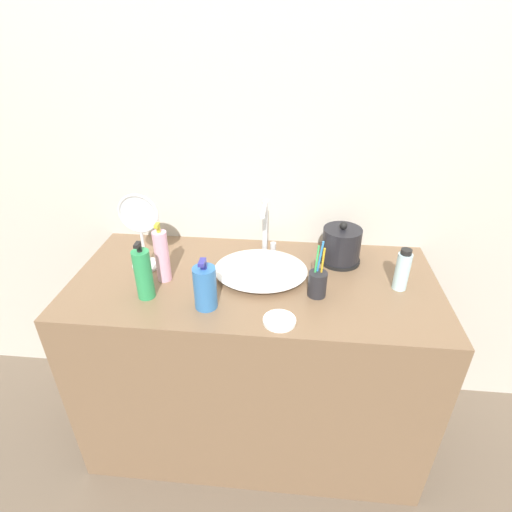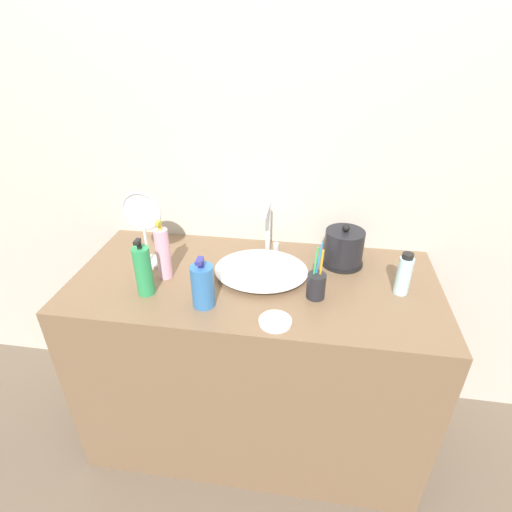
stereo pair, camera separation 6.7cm
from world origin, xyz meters
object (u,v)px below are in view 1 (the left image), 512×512
(electric_kettle, at_px, (341,247))
(toothbrush_cup, at_px, (317,283))
(hand_cream_bottle, at_px, (162,256))
(vanity_mirror, at_px, (140,228))
(mouthwash_bottle, at_px, (402,270))
(faucet, at_px, (266,226))
(shampoo_bottle, at_px, (143,274))
(lotion_bottle, at_px, (205,287))

(electric_kettle, height_order, toothbrush_cup, toothbrush_cup)
(hand_cream_bottle, bearing_deg, vanity_mirror, 140.47)
(mouthwash_bottle, xyz_separation_m, vanity_mirror, (-0.95, 0.06, 0.09))
(faucet, height_order, toothbrush_cup, faucet)
(electric_kettle, height_order, vanity_mirror, vanity_mirror)
(shampoo_bottle, relative_size, mouthwash_bottle, 1.36)
(lotion_bottle, relative_size, hand_cream_bottle, 0.80)
(electric_kettle, relative_size, vanity_mirror, 0.57)
(lotion_bottle, bearing_deg, vanity_mirror, 141.36)
(toothbrush_cup, height_order, mouthwash_bottle, toothbrush_cup)
(faucet, height_order, shampoo_bottle, faucet)
(toothbrush_cup, relative_size, mouthwash_bottle, 1.31)
(faucet, bearing_deg, toothbrush_cup, -54.20)
(electric_kettle, bearing_deg, hand_cream_bottle, -163.41)
(electric_kettle, height_order, shampoo_bottle, shampoo_bottle)
(faucet, relative_size, shampoo_bottle, 1.03)
(shampoo_bottle, bearing_deg, faucet, 41.65)
(mouthwash_bottle, bearing_deg, lotion_bottle, -165.39)
(mouthwash_bottle, distance_m, vanity_mirror, 0.96)
(vanity_mirror, bearing_deg, faucet, 18.35)
(mouthwash_bottle, bearing_deg, faucet, 157.39)
(shampoo_bottle, xyz_separation_m, mouthwash_bottle, (0.88, 0.14, -0.02))
(faucet, distance_m, mouthwash_bottle, 0.54)
(faucet, xyz_separation_m, electric_kettle, (0.30, -0.04, -0.06))
(faucet, bearing_deg, electric_kettle, -7.24)
(faucet, relative_size, mouthwash_bottle, 1.41)
(shampoo_bottle, distance_m, hand_cream_bottle, 0.12)
(faucet, xyz_separation_m, vanity_mirror, (-0.45, -0.15, 0.04))
(lotion_bottle, height_order, shampoo_bottle, shampoo_bottle)
(electric_kettle, xyz_separation_m, toothbrush_cup, (-0.10, -0.24, -0.02))
(faucet, height_order, vanity_mirror, vanity_mirror)
(lotion_bottle, height_order, vanity_mirror, vanity_mirror)
(hand_cream_bottle, height_order, vanity_mirror, vanity_mirror)
(lotion_bottle, bearing_deg, hand_cream_bottle, 141.85)
(shampoo_bottle, distance_m, vanity_mirror, 0.22)
(mouthwash_bottle, distance_m, hand_cream_bottle, 0.85)
(lotion_bottle, xyz_separation_m, hand_cream_bottle, (-0.19, 0.15, 0.02))
(shampoo_bottle, xyz_separation_m, vanity_mirror, (-0.07, 0.19, 0.08))
(toothbrush_cup, bearing_deg, lotion_bottle, -164.55)
(electric_kettle, bearing_deg, vanity_mirror, -171.47)
(mouthwash_bottle, bearing_deg, vanity_mirror, 176.67)
(toothbrush_cup, bearing_deg, shampoo_bottle, -173.55)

